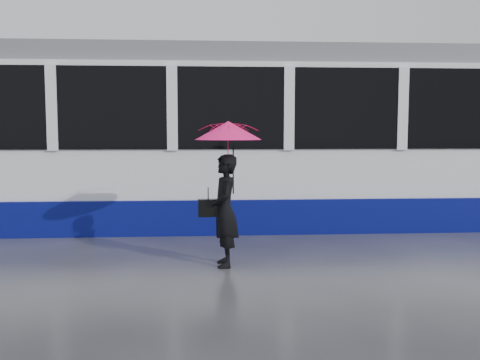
{
  "coord_description": "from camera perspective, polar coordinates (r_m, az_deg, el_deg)",
  "views": [
    {
      "loc": [
        0.31,
        -7.91,
        1.82
      ],
      "look_at": [
        0.83,
        -0.17,
        1.1
      ],
      "focal_mm": 40.0,
      "sensor_mm": 36.0,
      "label": 1
    }
  ],
  "objects": [
    {
      "name": "rails",
      "position": [
        10.57,
        -5.46,
        -4.58
      ],
      "size": [
        34.0,
        1.51,
        0.02
      ],
      "color": "#3F3D38",
      "rests_on": "ground"
    },
    {
      "name": "woman",
      "position": [
        7.15,
        -1.64,
        -3.28
      ],
      "size": [
        0.4,
        0.57,
        1.51
      ],
      "primitive_type": "imported",
      "rotation": [
        0.0,
        0.0,
        -1.5
      ],
      "color": "black",
      "rests_on": "ground"
    },
    {
      "name": "umbrella",
      "position": [
        7.08,
        -1.26,
        3.92
      ],
      "size": [
        0.95,
        0.95,
        1.02
      ],
      "rotation": [
        0.0,
        0.0,
        0.07
      ],
      "color": "#F31472",
      "rests_on": "ground"
    },
    {
      "name": "ground",
      "position": [
        8.12,
        -5.96,
        -7.68
      ],
      "size": [
        90.0,
        90.0,
        0.0
      ],
      "primitive_type": "plane",
      "color": "#2D2D32",
      "rests_on": "ground"
    },
    {
      "name": "handbag",
      "position": [
        7.16,
        -3.41,
        -2.98
      ],
      "size": [
        0.28,
        0.14,
        0.41
      ],
      "rotation": [
        0.0,
        0.0,
        0.07
      ],
      "color": "black",
      "rests_on": "ground"
    }
  ]
}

